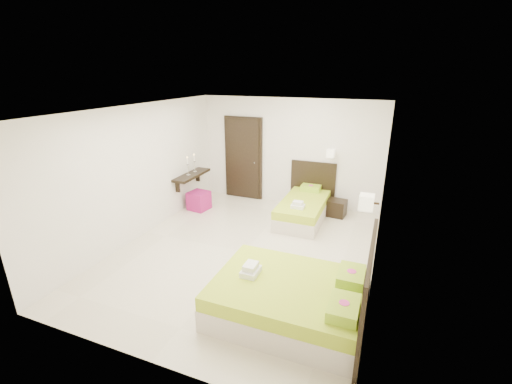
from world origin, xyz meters
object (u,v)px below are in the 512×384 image
at_px(bed_double, 295,298).
at_px(nightstand, 336,208).
at_px(bed_single, 304,207).
at_px(ottoman, 199,201).

height_order(bed_double, nightstand, bed_double).
distance_m(bed_single, bed_double, 3.37).
height_order(bed_single, ottoman, bed_single).
bearing_deg(bed_double, nightstand, 90.55).
bearing_deg(ottoman, nightstand, 14.67).
bearing_deg(bed_single, ottoman, -170.95).
bearing_deg(ottoman, bed_single, 9.05).
bearing_deg(nightstand, bed_double, -83.10).
bearing_deg(nightstand, bed_single, -140.53).
distance_m(nightstand, ottoman, 3.26).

